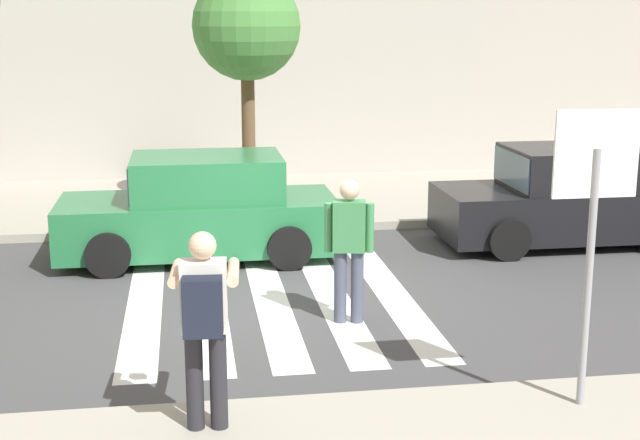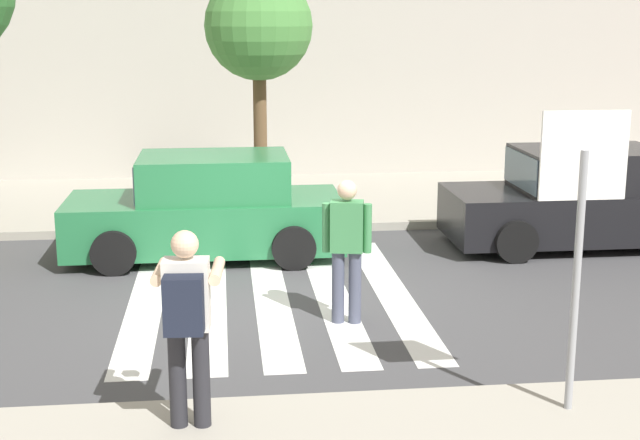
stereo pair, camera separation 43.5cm
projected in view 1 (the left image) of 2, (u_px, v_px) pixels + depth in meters
The scene contains 13 objects.
ground_plane at pixel (271, 302), 11.38m from camera, with size 120.00×120.00×0.00m, color #424244.
sidewalk_far at pixel (241, 201), 17.15m from camera, with size 60.00×4.80×0.14m, color #9E998C.
crosswalk_stripe_0 at pixel (145, 303), 11.34m from camera, with size 0.44×5.20×0.01m, color silver.
crosswalk_stripe_1 at pixel (208, 300), 11.46m from camera, with size 0.44×5.20×0.01m, color silver.
crosswalk_stripe_2 at pixel (270, 297), 11.58m from camera, with size 0.44×5.20×0.01m, color silver.
crosswalk_stripe_3 at pixel (330, 294), 11.69m from camera, with size 0.44×5.20×0.01m, color silver.
crosswalk_stripe_4 at pixel (390, 291), 11.81m from camera, with size 0.44×5.20×0.01m, color silver.
stop_sign at pixel (594, 193), 7.66m from camera, with size 0.76×0.08×2.67m.
photographer_with_backpack at pixel (204, 314), 7.36m from camera, with size 0.62×0.87×1.72m.
pedestrian_crossing at pixel (349, 243), 10.42m from camera, with size 0.57×0.31×1.72m.
parked_car_green at pixel (201, 210), 13.31m from camera, with size 4.10×1.92×1.55m.
parked_car_black at pixel (570, 199), 14.17m from camera, with size 4.10×1.92×1.55m.
street_tree_center at pixel (247, 28), 15.45m from camera, with size 1.89×1.89×4.20m.
Camera 1 is at (-1.02, -10.83, 3.59)m, focal length 50.00 mm.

